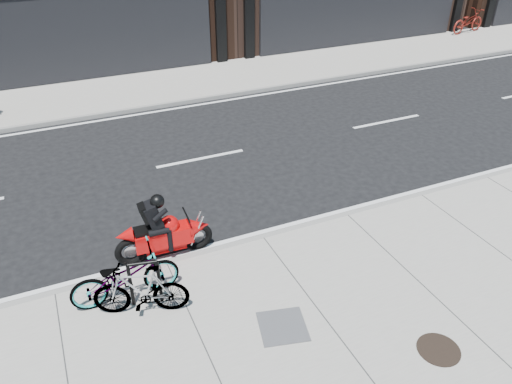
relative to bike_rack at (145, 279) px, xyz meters
name	(u,v)px	position (x,y,z in m)	size (l,w,h in m)	color
ground	(228,195)	(2.57, 2.85, -0.65)	(120.00, 120.00, 0.00)	black
sidewalk_near	(344,347)	(2.57, -2.15, -0.58)	(60.00, 6.00, 0.13)	gray
sidewalk_far	(149,88)	(2.57, 10.60, -0.58)	(60.00, 3.50, 0.13)	gray
bike_rack	(145,279)	(0.00, 0.00, 0.00)	(0.52, 0.16, 0.88)	black
bicycle_front	(125,276)	(-0.28, 0.25, -0.03)	(0.64, 1.83, 0.96)	gray
bicycle_rear	(141,290)	(-0.11, -0.18, -0.05)	(0.44, 1.56, 0.94)	gray
motorcycle	(168,231)	(0.73, 1.25, -0.07)	(1.91, 0.49, 1.42)	black
bicycle_far	(468,21)	(18.34, 11.80, 0.01)	(0.70, 2.02, 1.06)	maroon
manhole_cover	(439,350)	(3.82, -2.82, -0.51)	(0.66, 0.66, 0.01)	black
utility_grate	(283,326)	(1.85, -1.43, -0.51)	(0.75, 0.75, 0.01)	#444547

